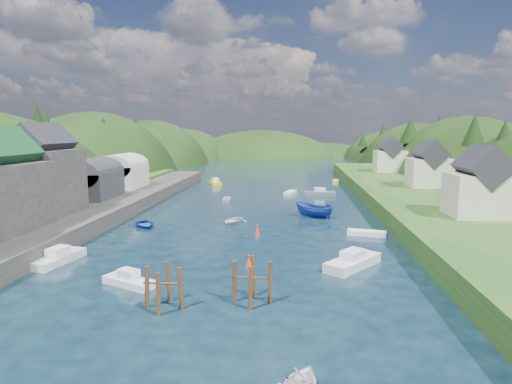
# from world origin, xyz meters

# --- Properties ---
(ground) EXTENTS (600.00, 600.00, 0.00)m
(ground) POSITION_xyz_m (0.00, 50.00, 0.00)
(ground) COLOR black
(ground) RESTS_ON ground
(hillside_left) EXTENTS (44.00, 245.56, 52.00)m
(hillside_left) POSITION_xyz_m (-45.00, 75.00, -8.03)
(hillside_left) COLOR black
(hillside_left) RESTS_ON ground
(hillside_right) EXTENTS (36.00, 245.56, 48.00)m
(hillside_right) POSITION_xyz_m (45.00, 75.00, -7.41)
(hillside_right) COLOR black
(hillside_right) RESTS_ON ground
(far_hills) EXTENTS (103.00, 68.00, 44.00)m
(far_hills) POSITION_xyz_m (1.22, 174.01, -10.80)
(far_hills) COLOR black
(far_hills) RESTS_ON ground
(hill_trees) EXTENTS (92.26, 153.56, 12.16)m
(hill_trees) POSITION_xyz_m (0.24, 64.23, 11.05)
(hill_trees) COLOR black
(hill_trees) RESTS_ON ground
(quay_left) EXTENTS (12.00, 110.00, 2.00)m
(quay_left) POSITION_xyz_m (-24.00, 20.00, 1.00)
(quay_left) COLOR #2D2B28
(quay_left) RESTS_ON ground
(terrace_left_grass) EXTENTS (12.00, 110.00, 2.50)m
(terrace_left_grass) POSITION_xyz_m (-31.00, 20.00, 1.25)
(terrace_left_grass) COLOR #234719
(terrace_left_grass) RESTS_ON ground
(boat_sheds) EXTENTS (7.00, 21.00, 7.50)m
(boat_sheds) POSITION_xyz_m (-26.00, 39.00, 5.27)
(boat_sheds) COLOR #2D2D30
(boat_sheds) RESTS_ON quay_left
(terrace_right) EXTENTS (16.00, 120.00, 2.40)m
(terrace_right) POSITION_xyz_m (25.00, 40.00, 1.20)
(terrace_right) COLOR #234719
(terrace_right) RESTS_ON ground
(right_bank_cottages) EXTENTS (9.00, 59.24, 8.41)m
(right_bank_cottages) POSITION_xyz_m (28.00, 48.33, 5.84)
(right_bank_cottages) COLOR beige
(right_bank_cottages) RESTS_ON terrace_right
(piling_cluster_near) EXTENTS (2.94, 2.77, 3.64)m
(piling_cluster_near) POSITION_xyz_m (-3.88, -1.66, 1.25)
(piling_cluster_near) COLOR #382314
(piling_cluster_near) RESTS_ON ground
(piling_cluster_far) EXTENTS (3.14, 2.93, 3.75)m
(piling_cluster_far) POSITION_xyz_m (2.25, -0.10, 1.31)
(piling_cluster_far) COLOR #382314
(piling_cluster_far) RESTS_ON ground
(channel_buoy_near) EXTENTS (0.70, 0.70, 1.10)m
(channel_buoy_near) POSITION_xyz_m (1.12, 8.15, 0.48)
(channel_buoy_near) COLOR red
(channel_buoy_near) RESTS_ON ground
(channel_buoy_far) EXTENTS (0.70, 0.70, 1.10)m
(channel_buoy_far) POSITION_xyz_m (0.83, 20.58, 0.48)
(channel_buoy_far) COLOR red
(channel_buoy_far) RESTS_ON ground
(moored_boats) EXTENTS (36.06, 91.61, 2.45)m
(moored_boats) POSITION_xyz_m (-2.80, 16.10, 0.69)
(moored_boats) COLOR silver
(moored_boats) RESTS_ON ground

